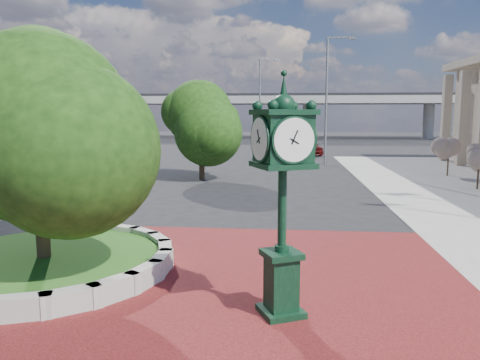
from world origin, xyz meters
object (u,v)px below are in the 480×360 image
object	(u,v)px
parked_car	(306,147)
street_lamp_near	(330,91)
street_lamp_far	(262,97)
post_clock	(282,187)

from	to	relation	value
parked_car	street_lamp_near	distance (m)	10.46
parked_car	street_lamp_near	bearing A→B (deg)	-101.67
street_lamp_far	street_lamp_near	bearing A→B (deg)	-65.36
parked_car	street_lamp_far	size ratio (longest dim) A/B	0.48
street_lamp_near	street_lamp_far	world-z (taller)	street_lamp_near
post_clock	parked_car	size ratio (longest dim) A/B	0.99
street_lamp_near	street_lamp_far	bearing A→B (deg)	114.64
post_clock	street_lamp_far	world-z (taller)	street_lamp_far
post_clock	street_lamp_far	distance (m)	44.18
parked_car	post_clock	bearing A→B (deg)	-113.78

